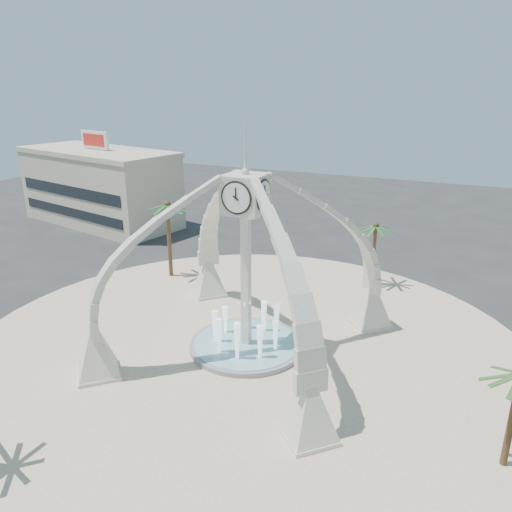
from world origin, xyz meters
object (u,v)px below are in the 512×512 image
at_px(fountain, 246,344).
at_px(palm_north, 376,226).
at_px(clock_tower, 246,262).
at_px(palm_west, 167,206).

height_order(fountain, palm_north, palm_north).
height_order(clock_tower, palm_west, clock_tower).
relative_size(clock_tower, palm_west, 2.29).
relative_size(fountain, palm_west, 1.02).
height_order(clock_tower, fountain, clock_tower).
relative_size(palm_west, palm_north, 1.22).
xyz_separation_m(clock_tower, fountain, (0.00, 0.00, -6.20)).
xyz_separation_m(fountain, palm_west, (-12.63, 9.34, 6.67)).
distance_m(fountain, palm_west, 17.07).
height_order(palm_west, palm_north, palm_west).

